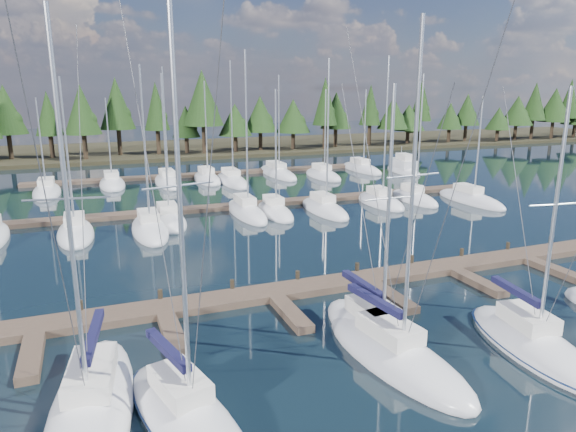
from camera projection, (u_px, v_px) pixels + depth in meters
name	position (u px, v px, depth m)	size (l,w,h in m)	color
ground	(292.00, 232.00, 41.90)	(260.00, 260.00, 0.00)	black
far_shore	(173.00, 149.00, 96.06)	(220.00, 30.00, 0.60)	#2B2717
main_dock	(370.00, 282.00, 30.42)	(44.00, 6.13, 0.90)	brown
back_docks	(229.00, 187.00, 59.55)	(50.00, 21.80, 0.40)	brown
front_sailboat_0	(92.00, 407.00, 18.41)	(4.29, 10.58, 14.61)	silver
front_sailboat_1	(186.00, 415.00, 17.91)	(4.69, 8.72, 15.48)	silver
front_sailboat_2	(395.00, 355.00, 21.96)	(3.93, 9.26, 14.79)	silver
front_sailboat_3	(377.00, 334.00, 23.87)	(3.13, 8.37, 12.40)	silver
front_sailboat_4	(531.00, 343.00, 23.01)	(4.07, 8.67, 12.30)	silver
back_sailboat_rows	(241.00, 193.00, 55.95)	(46.54, 33.89, 15.43)	silver
motor_yacht_right	(403.00, 169.00, 71.66)	(3.94, 8.82, 4.26)	silver
tree_line	(180.00, 114.00, 85.45)	(184.13, 11.86, 13.81)	black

